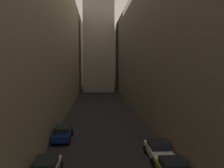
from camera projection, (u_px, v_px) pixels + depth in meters
ground_plane at (100, 105)px, 46.72m from camera, size 264.00×264.00×0.00m
building_block_left at (32, 47)px, 46.86m from camera, size 15.89×108.00×22.54m
building_block_right at (153, 53)px, 48.60m from camera, size 10.66×108.00×20.42m
parked_car_left_third at (46, 168)px, 16.70m from camera, size 1.92×3.94×1.38m
parked_car_left_far at (63, 133)px, 25.20m from camera, size 1.90×4.39×1.48m
parked_car_right_far at (159, 150)px, 20.17m from camera, size 1.92×4.32×1.43m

